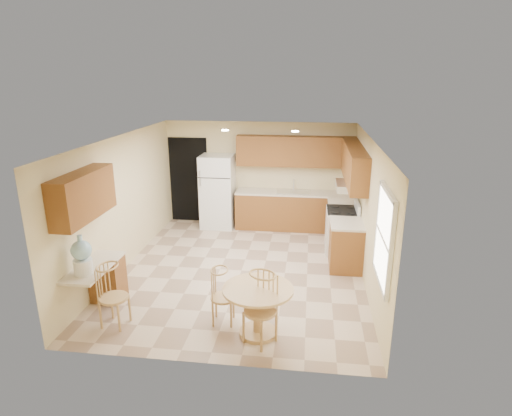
# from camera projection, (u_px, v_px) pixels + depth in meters

# --- Properties ---
(floor) EXTENTS (5.50, 5.50, 0.00)m
(floor) POSITION_uv_depth(u_px,v_px,m) (241.00, 270.00, 8.11)
(floor) COLOR #C7AD90
(floor) RESTS_ON ground
(ceiling) EXTENTS (4.50, 5.50, 0.02)m
(ceiling) POSITION_uv_depth(u_px,v_px,m) (240.00, 138.00, 7.36)
(ceiling) COLOR white
(ceiling) RESTS_ON wall_back
(wall_back) EXTENTS (4.50, 0.02, 2.50)m
(wall_back) POSITION_uv_depth(u_px,v_px,m) (259.00, 174.00, 10.34)
(wall_back) COLOR beige
(wall_back) RESTS_ON floor
(wall_front) EXTENTS (4.50, 0.02, 2.50)m
(wall_front) POSITION_uv_depth(u_px,v_px,m) (204.00, 275.00, 5.13)
(wall_front) COLOR beige
(wall_front) RESTS_ON floor
(wall_left) EXTENTS (0.02, 5.50, 2.50)m
(wall_left) POSITION_uv_depth(u_px,v_px,m) (122.00, 203.00, 8.00)
(wall_left) COLOR beige
(wall_left) RESTS_ON floor
(wall_right) EXTENTS (0.02, 5.50, 2.50)m
(wall_right) POSITION_uv_depth(u_px,v_px,m) (368.00, 213.00, 7.46)
(wall_right) COLOR beige
(wall_right) RESTS_ON floor
(doorway) EXTENTS (0.90, 0.02, 2.10)m
(doorway) POSITION_uv_depth(u_px,v_px,m) (189.00, 180.00, 10.59)
(doorway) COLOR black
(doorway) RESTS_ON floor
(base_cab_back) EXTENTS (2.75, 0.60, 0.87)m
(base_cab_back) POSITION_uv_depth(u_px,v_px,m) (294.00, 211.00, 10.19)
(base_cab_back) COLOR brown
(base_cab_back) RESTS_ON floor
(counter_back) EXTENTS (2.75, 0.63, 0.04)m
(counter_back) POSITION_uv_depth(u_px,v_px,m) (294.00, 193.00, 10.05)
(counter_back) COLOR beige
(counter_back) RESTS_ON base_cab_back
(base_cab_right_a) EXTENTS (0.60, 0.59, 0.87)m
(base_cab_right_a) POSITION_uv_depth(u_px,v_px,m) (341.00, 221.00, 9.50)
(base_cab_right_a) COLOR brown
(base_cab_right_a) RESTS_ON floor
(counter_right_a) EXTENTS (0.63, 0.59, 0.04)m
(counter_right_a) POSITION_uv_depth(u_px,v_px,m) (342.00, 202.00, 9.36)
(counter_right_a) COLOR beige
(counter_right_a) RESTS_ON base_cab_right_a
(base_cab_right_b) EXTENTS (0.60, 0.80, 0.87)m
(base_cab_right_b) POSITION_uv_depth(u_px,v_px,m) (346.00, 246.00, 8.12)
(base_cab_right_b) COLOR brown
(base_cab_right_b) RESTS_ON floor
(counter_right_b) EXTENTS (0.63, 0.80, 0.04)m
(counter_right_b) POSITION_uv_depth(u_px,v_px,m) (347.00, 224.00, 7.98)
(counter_right_b) COLOR beige
(counter_right_b) RESTS_ON base_cab_right_b
(upper_cab_back) EXTENTS (2.75, 0.33, 0.70)m
(upper_cab_back) POSITION_uv_depth(u_px,v_px,m) (296.00, 151.00, 9.89)
(upper_cab_back) COLOR brown
(upper_cab_back) RESTS_ON wall_back
(upper_cab_right) EXTENTS (0.33, 2.42, 0.70)m
(upper_cab_right) POSITION_uv_depth(u_px,v_px,m) (354.00, 165.00, 8.45)
(upper_cab_right) COLOR brown
(upper_cab_right) RESTS_ON wall_right
(upper_cab_left) EXTENTS (0.33, 1.40, 0.70)m
(upper_cab_left) POSITION_uv_depth(u_px,v_px,m) (83.00, 196.00, 6.29)
(upper_cab_left) COLOR brown
(upper_cab_left) RESTS_ON wall_left
(sink) EXTENTS (0.78, 0.44, 0.01)m
(sink) POSITION_uv_depth(u_px,v_px,m) (293.00, 192.00, 10.05)
(sink) COLOR silver
(sink) RESTS_ON counter_back
(range_hood) EXTENTS (0.50, 0.76, 0.14)m
(range_hood) POSITION_uv_depth(u_px,v_px,m) (349.00, 186.00, 8.56)
(range_hood) COLOR silver
(range_hood) RESTS_ON upper_cab_right
(desk_pedestal) EXTENTS (0.48, 0.42, 0.72)m
(desk_pedestal) POSITION_uv_depth(u_px,v_px,m) (108.00, 279.00, 6.99)
(desk_pedestal) COLOR brown
(desk_pedestal) RESTS_ON floor
(desk_top) EXTENTS (0.50, 1.20, 0.04)m
(desk_top) POSITION_uv_depth(u_px,v_px,m) (94.00, 267.00, 6.52)
(desk_top) COLOR beige
(desk_top) RESTS_ON desk_pedestal
(window) EXTENTS (0.06, 1.12, 1.30)m
(window) POSITION_uv_depth(u_px,v_px,m) (385.00, 237.00, 5.64)
(window) COLOR white
(window) RESTS_ON wall_right
(can_light_a) EXTENTS (0.14, 0.14, 0.02)m
(can_light_a) POSITION_uv_depth(u_px,v_px,m) (225.00, 130.00, 8.56)
(can_light_a) COLOR white
(can_light_a) RESTS_ON ceiling
(can_light_b) EXTENTS (0.14, 0.14, 0.02)m
(can_light_b) POSITION_uv_depth(u_px,v_px,m) (295.00, 131.00, 8.39)
(can_light_b) COLOR white
(can_light_b) RESTS_ON ceiling
(refrigerator) EXTENTS (0.77, 0.75, 1.75)m
(refrigerator) POSITION_uv_depth(u_px,v_px,m) (218.00, 191.00, 10.23)
(refrigerator) COLOR white
(refrigerator) RESTS_ON floor
(stove) EXTENTS (0.65, 0.76, 1.09)m
(stove) POSITION_uv_depth(u_px,v_px,m) (342.00, 230.00, 8.85)
(stove) COLOR white
(stove) RESTS_ON floor
(dining_table) EXTENTS (0.99, 0.99, 0.74)m
(dining_table) POSITION_uv_depth(u_px,v_px,m) (258.00, 304.00, 5.98)
(dining_table) COLOR tan
(dining_table) RESTS_ON floor
(chair_table_a) EXTENTS (0.38, 0.49, 0.85)m
(chair_table_a) POSITION_uv_depth(u_px,v_px,m) (222.00, 294.00, 6.19)
(chair_table_a) COLOR tan
(chair_table_a) RESTS_ON floor
(chair_table_b) EXTENTS (0.45, 0.52, 1.01)m
(chair_table_b) POSITION_uv_depth(u_px,v_px,m) (259.00, 306.00, 5.67)
(chair_table_b) COLOR tan
(chair_table_b) RESTS_ON floor
(chair_desk) EXTENTS (0.42, 0.54, 0.94)m
(chair_desk) POSITION_uv_depth(u_px,v_px,m) (110.00, 293.00, 6.10)
(chair_desk) COLOR tan
(chair_desk) RESTS_ON floor
(water_crock) EXTENTS (0.29, 0.29, 0.60)m
(water_crock) POSITION_uv_depth(u_px,v_px,m) (82.00, 257.00, 6.16)
(water_crock) COLOR white
(water_crock) RESTS_ON desk_top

